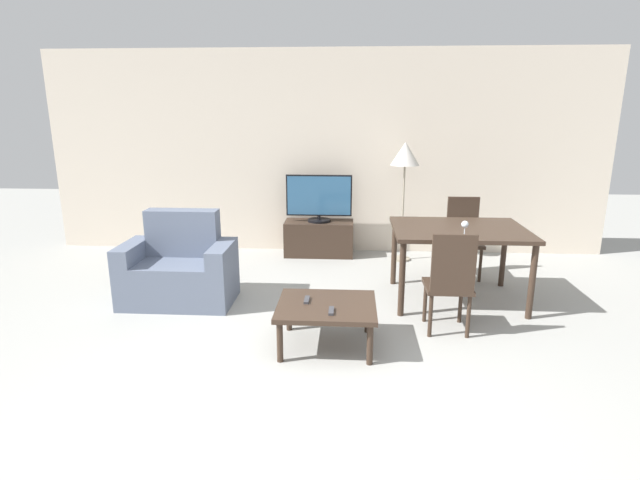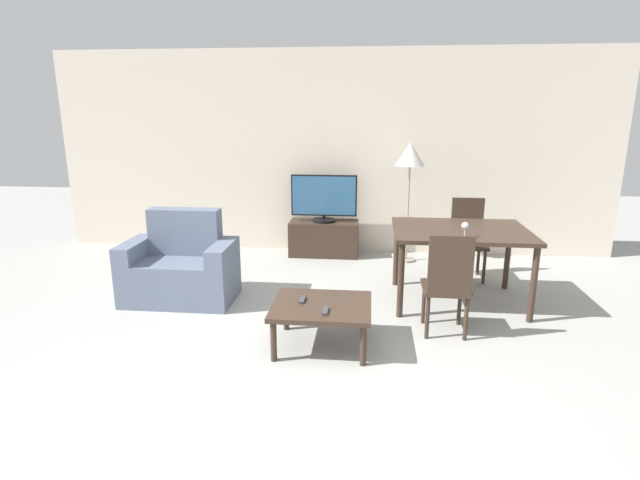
% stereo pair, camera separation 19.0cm
% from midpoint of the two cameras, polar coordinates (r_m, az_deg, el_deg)
% --- Properties ---
extents(ground_plane, '(18.00, 18.00, 0.00)m').
position_cam_midpoint_polar(ground_plane, '(3.51, -4.66, -18.56)').
color(ground_plane, '#9E9E99').
extents(wall_back, '(7.56, 0.06, 2.70)m').
position_cam_midpoint_polar(wall_back, '(6.84, -0.25, 9.89)').
color(wall_back, beige).
rests_on(wall_back, ground_plane).
extents(armchair, '(1.11, 0.66, 0.92)m').
position_cam_midpoint_polar(armchair, '(5.33, -16.76, -3.38)').
color(armchair, slate).
rests_on(armchair, ground_plane).
extents(tv_stand, '(0.92, 0.42, 0.47)m').
position_cam_midpoint_polar(tv_stand, '(6.75, -0.92, 0.21)').
color(tv_stand, '#38281E').
rests_on(tv_stand, ground_plane).
extents(tv, '(0.87, 0.31, 0.63)m').
position_cam_midpoint_polar(tv, '(6.64, -0.94, 4.77)').
color(tv, black).
rests_on(tv, tv_stand).
extents(coffee_table, '(0.81, 0.69, 0.37)m').
position_cam_midpoint_polar(coffee_table, '(4.15, -0.57, -7.91)').
color(coffee_table, '#38281E').
rests_on(coffee_table, ground_plane).
extents(dining_table, '(1.33, 1.03, 0.77)m').
position_cam_midpoint_polar(dining_table, '(5.21, 14.59, 0.48)').
color(dining_table, '#38281E').
rests_on(dining_table, ground_plane).
extents(dining_chair_near, '(0.40, 0.40, 0.93)m').
position_cam_midpoint_polar(dining_chair_near, '(4.43, 13.45, -4.42)').
color(dining_chair_near, '#38281E').
rests_on(dining_chair_near, ground_plane).
extents(dining_chair_far, '(0.40, 0.40, 0.93)m').
position_cam_midpoint_polar(dining_chair_far, '(6.08, 15.20, 0.66)').
color(dining_chair_far, '#38281E').
rests_on(dining_chair_far, ground_plane).
extents(floor_lamp, '(0.36, 0.36, 1.53)m').
position_cam_midpoint_polar(floor_lamp, '(6.41, 8.86, 9.19)').
color(floor_lamp, gray).
rests_on(floor_lamp, ground_plane).
extents(remote_primary, '(0.04, 0.15, 0.02)m').
position_cam_midpoint_polar(remote_primary, '(3.97, -0.08, -8.11)').
color(remote_primary, '#38383D').
rests_on(remote_primary, coffee_table).
extents(remote_secondary, '(0.04, 0.15, 0.02)m').
position_cam_midpoint_polar(remote_secondary, '(4.19, -2.82, -6.85)').
color(remote_secondary, '#38383D').
rests_on(remote_secondary, coffee_table).
extents(wine_glass_left, '(0.07, 0.07, 0.15)m').
position_cam_midpoint_polar(wine_glass_left, '(4.84, 15.16, 1.62)').
color(wine_glass_left, silver).
rests_on(wine_glass_left, dining_table).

